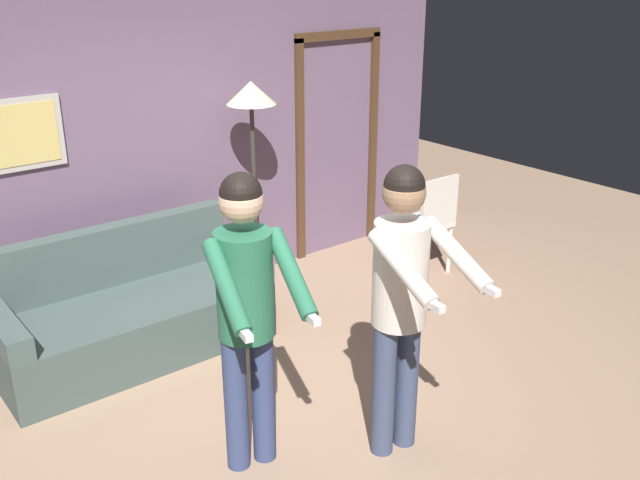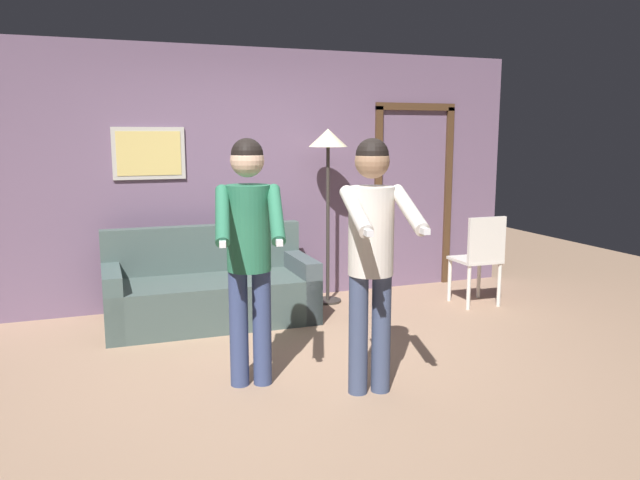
% 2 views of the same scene
% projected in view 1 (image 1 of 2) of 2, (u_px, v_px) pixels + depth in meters
% --- Properties ---
extents(ground_plane, '(12.00, 12.00, 0.00)m').
position_uv_depth(ground_plane, '(297.00, 425.00, 4.40)').
color(ground_plane, tan).
extents(back_wall_assembly, '(6.40, 0.10, 2.60)m').
position_uv_depth(back_wall_assembly, '(130.00, 151.00, 5.47)').
color(back_wall_assembly, slate).
rests_on(back_wall_assembly, ground_plane).
extents(couch, '(1.91, 0.88, 0.87)m').
position_uv_depth(couch, '(130.00, 315.00, 5.14)').
color(couch, '#445450').
rests_on(couch, ground_plane).
extents(torchiere_lamp, '(0.40, 0.40, 1.79)m').
position_uv_depth(torchiere_lamp, '(252.00, 113.00, 5.61)').
color(torchiere_lamp, '#332D28').
rests_on(torchiere_lamp, ground_plane).
extents(person_standing_left, '(0.52, 0.68, 1.71)m').
position_uv_depth(person_standing_left, '(246.00, 299.00, 3.69)').
color(person_standing_left, navy).
rests_on(person_standing_left, ground_plane).
extents(person_standing_right, '(0.50, 0.73, 1.72)m').
position_uv_depth(person_standing_right, '(402.00, 288.00, 3.81)').
color(person_standing_right, '#3B4766').
rests_on(person_standing_right, ground_plane).
extents(dining_chair_distant, '(0.43, 0.43, 0.93)m').
position_uv_depth(dining_chair_distant, '(430.00, 219.00, 6.30)').
color(dining_chair_distant, silver).
rests_on(dining_chair_distant, ground_plane).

